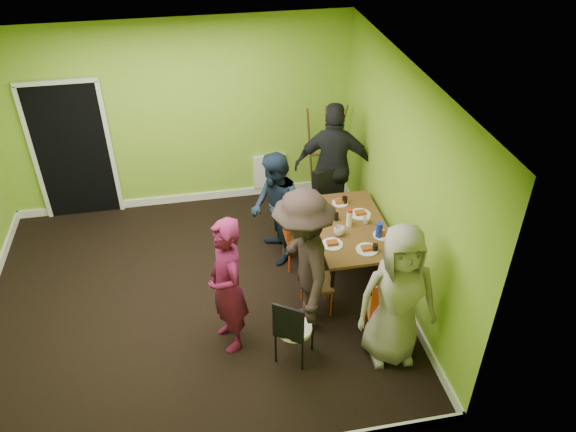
# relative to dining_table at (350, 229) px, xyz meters

# --- Properties ---
(ground) EXTENTS (5.00, 5.00, 0.00)m
(ground) POSITION_rel_dining_table_xyz_m (-1.98, -0.14, -0.70)
(ground) COLOR black
(ground) RESTS_ON ground
(room_walls) EXTENTS (5.04, 4.54, 2.82)m
(room_walls) POSITION_rel_dining_table_xyz_m (-2.00, -0.09, 0.29)
(room_walls) COLOR #85BE30
(room_walls) RESTS_ON ground
(dining_table) EXTENTS (0.90, 1.50, 0.75)m
(dining_table) POSITION_rel_dining_table_xyz_m (0.00, 0.00, 0.00)
(dining_table) COLOR black
(dining_table) RESTS_ON ground
(chair_left_far) EXTENTS (0.44, 0.43, 1.02)m
(chair_left_far) POSITION_rel_dining_table_xyz_m (-0.64, 0.33, -0.12)
(chair_left_far) COLOR #EA4116
(chair_left_far) RESTS_ON ground
(chair_left_near) EXTENTS (0.39, 0.38, 0.87)m
(chair_left_near) POSITION_rel_dining_table_xyz_m (-0.62, -0.57, -0.21)
(chair_left_near) COLOR #EA4116
(chair_left_near) RESTS_ON ground
(chair_back_end) EXTENTS (0.54, 0.59, 0.99)m
(chair_back_end) POSITION_rel_dining_table_xyz_m (-0.03, 0.94, 0.00)
(chair_back_end) COLOR #EA4116
(chair_back_end) RESTS_ON ground
(chair_front_end) EXTENTS (0.45, 0.45, 0.92)m
(chair_front_end) POSITION_rel_dining_table_xyz_m (0.06, -1.24, -0.18)
(chair_front_end) COLOR #EA4116
(chair_front_end) RESTS_ON ground
(chair_bentwood) EXTENTS (0.47, 0.47, 0.87)m
(chair_bentwood) POSITION_rel_dining_table_xyz_m (-0.98, -1.30, -0.21)
(chair_bentwood) COLOR black
(chair_bentwood) RESTS_ON ground
(easel) EXTENTS (0.62, 0.59, 1.55)m
(easel) POSITION_rel_dining_table_xyz_m (0.13, 1.86, 0.07)
(easel) COLOR brown
(easel) RESTS_ON ground
(plate_near_left) EXTENTS (0.23, 0.23, 0.01)m
(plate_near_left) POSITION_rel_dining_table_xyz_m (-0.23, 0.43, 0.06)
(plate_near_left) COLOR white
(plate_near_left) RESTS_ON dining_table
(plate_near_right) EXTENTS (0.25, 0.25, 0.01)m
(plate_near_right) POSITION_rel_dining_table_xyz_m (-0.31, -0.33, 0.06)
(plate_near_right) COLOR white
(plate_near_right) RESTS_ON dining_table
(plate_far_back) EXTENTS (0.21, 0.21, 0.01)m
(plate_far_back) POSITION_rel_dining_table_xyz_m (0.01, 0.50, 0.06)
(plate_far_back) COLOR white
(plate_far_back) RESTS_ON dining_table
(plate_far_front) EXTENTS (0.26, 0.26, 0.01)m
(plate_far_front) POSITION_rel_dining_table_xyz_m (0.06, -0.50, 0.06)
(plate_far_front) COLOR white
(plate_far_front) RESTS_ON dining_table
(plate_wall_back) EXTENTS (0.27, 0.27, 0.01)m
(plate_wall_back) POSITION_rel_dining_table_xyz_m (0.19, 0.20, 0.06)
(plate_wall_back) COLOR white
(plate_wall_back) RESTS_ON dining_table
(plate_wall_front) EXTENTS (0.23, 0.23, 0.01)m
(plate_wall_front) POSITION_rel_dining_table_xyz_m (0.33, -0.27, 0.06)
(plate_wall_front) COLOR white
(plate_wall_front) RESTS_ON dining_table
(thermos) EXTENTS (0.07, 0.07, 0.20)m
(thermos) POSITION_rel_dining_table_xyz_m (-0.01, 0.01, 0.16)
(thermos) COLOR white
(thermos) RESTS_ON dining_table
(blue_bottle) EXTENTS (0.08, 0.08, 0.20)m
(blue_bottle) POSITION_rel_dining_table_xyz_m (0.27, -0.29, 0.16)
(blue_bottle) COLOR #1A29C7
(blue_bottle) RESTS_ON dining_table
(orange_bottle) EXTENTS (0.03, 0.03, 0.08)m
(orange_bottle) POSITION_rel_dining_table_xyz_m (-0.14, 0.17, 0.10)
(orange_bottle) COLOR #EA4116
(orange_bottle) RESTS_ON dining_table
(glass_mid) EXTENTS (0.06, 0.06, 0.10)m
(glass_mid) POSITION_rel_dining_table_xyz_m (-0.14, 0.15, 0.11)
(glass_mid) COLOR black
(glass_mid) RESTS_ON dining_table
(glass_back) EXTENTS (0.07, 0.07, 0.10)m
(glass_back) POSITION_rel_dining_table_xyz_m (0.06, 0.49, 0.10)
(glass_back) COLOR black
(glass_back) RESTS_ON dining_table
(glass_front) EXTENTS (0.07, 0.07, 0.09)m
(glass_front) POSITION_rel_dining_table_xyz_m (0.15, -0.53, 0.10)
(glass_front) COLOR black
(glass_front) RESTS_ON dining_table
(cup_a) EXTENTS (0.13, 0.13, 0.11)m
(cup_a) POSITION_rel_dining_table_xyz_m (-0.18, -0.15, 0.11)
(cup_a) COLOR white
(cup_a) RESTS_ON dining_table
(cup_b) EXTENTS (0.09, 0.09, 0.08)m
(cup_b) POSITION_rel_dining_table_xyz_m (0.21, 0.01, 0.10)
(cup_b) COLOR white
(cup_b) RESTS_ON dining_table
(person_standing) EXTENTS (0.54, 0.69, 1.65)m
(person_standing) POSITION_rel_dining_table_xyz_m (-1.61, -0.91, 0.13)
(person_standing) COLOR #5E1036
(person_standing) RESTS_ON ground
(person_left_far) EXTENTS (0.67, 0.81, 1.54)m
(person_left_far) POSITION_rel_dining_table_xyz_m (-0.85, 0.49, 0.08)
(person_left_far) COLOR #152135
(person_left_far) RESTS_ON ground
(person_left_near) EXTENTS (0.67, 1.17, 1.80)m
(person_left_near) POSITION_rel_dining_table_xyz_m (-0.76, -0.78, 0.21)
(person_left_near) COLOR black
(person_left_near) RESTS_ON ground
(person_back_end) EXTENTS (1.17, 0.70, 1.86)m
(person_back_end) POSITION_rel_dining_table_xyz_m (0.08, 1.14, 0.24)
(person_back_end) COLOR black
(person_back_end) RESTS_ON ground
(person_front_end) EXTENTS (0.87, 0.60, 1.70)m
(person_front_end) POSITION_rel_dining_table_xyz_m (0.09, -1.41, 0.15)
(person_front_end) COLOR gray
(person_front_end) RESTS_ON ground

